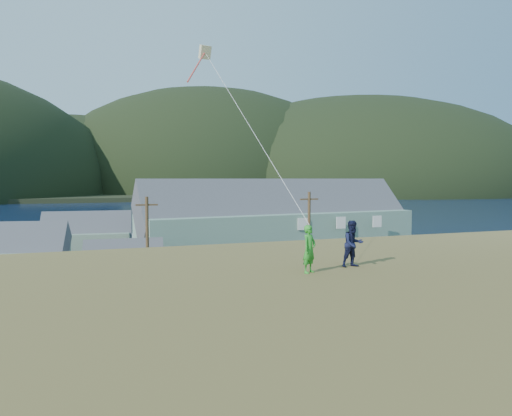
{
  "coord_description": "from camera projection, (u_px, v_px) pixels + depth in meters",
  "views": [
    {
      "loc": [
        -3.27,
        -32.48,
        10.16
      ],
      "look_at": [
        3.49,
        -12.45,
        8.8
      ],
      "focal_mm": 32.0,
      "sensor_mm": 36.0,
      "label": 1
    }
  ],
  "objects": [
    {
      "name": "kite_flyer_green",
      "position": [
        309.0,
        249.0,
        14.31
      ],
      "size": [
        0.66,
        0.6,
        1.51
      ],
      "primitive_type": "imported",
      "rotation": [
        0.0,
        0.0,
        0.57
      ],
      "color": "green",
      "rests_on": "hillside"
    },
    {
      "name": "far_hills",
      "position": [
        163.0,
        191.0,
        307.82
      ],
      "size": [
        760.0,
        265.0,
        143.0
      ],
      "color": "black",
      "rests_on": "ground"
    },
    {
      "name": "shed_white",
      "position": [
        124.0,
        267.0,
        41.28
      ],
      "size": [
        7.3,
        5.06,
        5.59
      ],
      "rotation": [
        0.0,
        0.0,
        -0.06
      ],
      "color": "beige",
      "rests_on": "waterfront_lot"
    },
    {
      "name": "utility_poles",
      "position": [
        132.0,
        254.0,
        33.09
      ],
      "size": [
        28.32,
        0.24,
        9.79
      ],
      "color": "#47331E",
      "rests_on": "waterfront_lot"
    },
    {
      "name": "lodge",
      "position": [
        279.0,
        222.0,
        57.1
      ],
      "size": [
        35.63,
        13.5,
        12.23
      ],
      "rotation": [
        0.0,
        0.0,
        0.11
      ],
      "color": "gray",
      "rests_on": "waterfront_lot"
    },
    {
      "name": "shed_palegreen_near",
      "position": [
        8.0,
        259.0,
        41.82
      ],
      "size": [
        10.93,
        7.72,
        7.4
      ],
      "rotation": [
        0.0,
        0.0,
        -0.14
      ],
      "color": "slate",
      "rests_on": "waterfront_lot"
    },
    {
      "name": "shed_palegreen_far",
      "position": [
        87.0,
        237.0,
        57.61
      ],
      "size": [
        11.25,
        6.93,
        7.3
      ],
      "rotation": [
        0.0,
        0.0,
        -0.07
      ],
      "color": "slate",
      "rests_on": "waterfront_lot"
    },
    {
      "name": "grass_strip",
      "position": [
        157.0,
        330.0,
        30.51
      ],
      "size": [
        110.0,
        8.0,
        0.1
      ],
      "primitive_type": "cube",
      "color": "#4C3D19",
      "rests_on": "ground"
    },
    {
      "name": "far_shore",
      "position": [
        107.0,
        191.0,
        344.41
      ],
      "size": [
        900.0,
        320.0,
        2.0
      ],
      "primitive_type": "cube",
      "color": "black",
      "rests_on": "ground"
    },
    {
      "name": "kite_rig",
      "position": [
        205.0,
        56.0,
        18.87
      ],
      "size": [
        1.6,
        3.39,
        9.42
      ],
      "color": "beige",
      "rests_on": "ground"
    },
    {
      "name": "ground",
      "position": [
        154.0,
        322.0,
        32.41
      ],
      "size": [
        900.0,
        900.0,
        0.0
      ],
      "primitive_type": "plane",
      "color": "#0A1638",
      "rests_on": "ground"
    },
    {
      "name": "parked_cars",
      "position": [
        40.0,
        264.0,
        49.77
      ],
      "size": [
        23.12,
        12.1,
        1.51
      ],
      "color": "white",
      "rests_on": "waterfront_lot"
    },
    {
      "name": "wharf",
      "position": [
        84.0,
        243.0,
        68.29
      ],
      "size": [
        26.0,
        14.0,
        0.9
      ],
      "primitive_type": "cube",
      "color": "gray",
      "rests_on": "ground"
    },
    {
      "name": "kite_flyer_navy",
      "position": [
        353.0,
        244.0,
        15.26
      ],
      "size": [
        0.79,
        0.63,
        1.56
      ],
      "primitive_type": "imported",
      "rotation": [
        0.0,
        0.0,
        0.05
      ],
      "color": "#121633",
      "rests_on": "hillside"
    },
    {
      "name": "waterfront_lot",
      "position": [
        137.0,
        274.0,
        48.48
      ],
      "size": [
        72.0,
        36.0,
        0.12
      ],
      "primitive_type": "cube",
      "color": "#28282B",
      "rests_on": "ground"
    }
  ]
}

